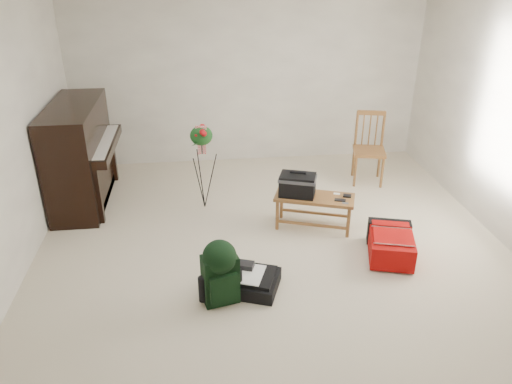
{
  "coord_description": "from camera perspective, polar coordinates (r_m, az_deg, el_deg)",
  "views": [
    {
      "loc": [
        -0.71,
        -4.28,
        2.91
      ],
      "look_at": [
        -0.17,
        0.35,
        0.61
      ],
      "focal_mm": 35.0,
      "sensor_mm": 36.0,
      "label": 1
    }
  ],
  "objects": [
    {
      "name": "bench",
      "position": [
        5.55,
        5.42,
        0.19
      ],
      "size": [
        0.95,
        0.62,
        0.68
      ],
      "rotation": [
        0.0,
        0.0,
        -0.34
      ],
      "color": "#975E31",
      "rests_on": "floor"
    },
    {
      "name": "ceiling",
      "position": [
        4.36,
        2.93,
        20.83
      ],
      "size": [
        5.0,
        5.5,
        0.01
      ],
      "primitive_type": "cube",
      "color": "white",
      "rests_on": "wall_back"
    },
    {
      "name": "black_duffel",
      "position": [
        4.77,
        -0.9,
        -10.06
      ],
      "size": [
        0.67,
        0.61,
        0.23
      ],
      "rotation": [
        0.0,
        0.0,
        -0.35
      ],
      "color": "black",
      "rests_on": "floor"
    },
    {
      "name": "red_suitcase",
      "position": [
        5.4,
        14.96,
        -5.51
      ],
      "size": [
        0.59,
        0.75,
        0.28
      ],
      "rotation": [
        0.0,
        0.0,
        -0.27
      ],
      "color": "#B30B07",
      "rests_on": "floor"
    },
    {
      "name": "floor",
      "position": [
        5.23,
        2.3,
        -7.61
      ],
      "size": [
        5.0,
        5.5,
        0.01
      ],
      "primitive_type": "cube",
      "color": "beige",
      "rests_on": "ground"
    },
    {
      "name": "dining_chair",
      "position": [
        6.9,
        12.73,
        4.83
      ],
      "size": [
        0.49,
        0.49,
        0.95
      ],
      "rotation": [
        0.0,
        0.0,
        -0.23
      ],
      "color": "#975E31",
      "rests_on": "floor"
    },
    {
      "name": "flower_stand",
      "position": [
        6.02,
        -6.09,
        2.79
      ],
      "size": [
        0.39,
        0.39,
        1.08
      ],
      "rotation": [
        0.0,
        0.0,
        -0.16
      ],
      "color": "black",
      "rests_on": "floor"
    },
    {
      "name": "wall_back",
      "position": [
        7.26,
        -0.92,
        13.03
      ],
      "size": [
        5.0,
        0.04,
        2.5
      ],
      "primitive_type": "cube",
      "color": "white",
      "rests_on": "floor"
    },
    {
      "name": "green_backpack",
      "position": [
        4.47,
        -4.14,
        -8.81
      ],
      "size": [
        0.35,
        0.32,
        0.63
      ],
      "rotation": [
        0.0,
        0.0,
        0.23
      ],
      "color": "black",
      "rests_on": "floor"
    },
    {
      "name": "piano",
      "position": [
        6.49,
        -19.4,
        3.85
      ],
      "size": [
        0.71,
        1.5,
        1.25
      ],
      "color": "black",
      "rests_on": "floor"
    }
  ]
}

